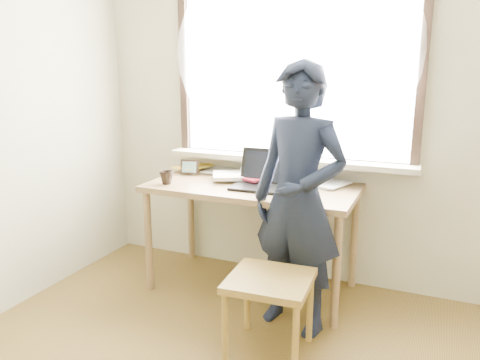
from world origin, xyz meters
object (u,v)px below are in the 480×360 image
at_px(laptop, 263,179).
at_px(mug_white, 248,172).
at_px(work_chair, 270,289).
at_px(desk, 252,196).
at_px(mug_dark, 166,178).
at_px(person, 299,200).

distance_m(laptop, mug_white, 0.30).
relative_size(laptop, mug_white, 3.40).
distance_m(mug_white, work_chair, 1.13).
height_order(desk, mug_dark, mug_dark).
bearing_deg(mug_white, desk, -58.85).
distance_m(desk, person, 0.58).
bearing_deg(work_chair, mug_dark, 152.54).
xyz_separation_m(desk, laptop, (0.09, -0.03, 0.14)).
relative_size(mug_white, mug_dark, 1.10).
bearing_deg(mug_dark, laptop, 16.09).
relative_size(desk, person, 0.89).
distance_m(laptop, mug_dark, 0.68).
xyz_separation_m(desk, work_chair, (0.39, -0.72, -0.31)).
bearing_deg(desk, mug_white, 121.15).
bearing_deg(mug_white, work_chair, -60.75).
relative_size(desk, mug_white, 13.30).
height_order(desk, person, person).
bearing_deg(laptop, work_chair, -66.04).
distance_m(work_chair, person, 0.56).
bearing_deg(work_chair, desk, 118.73).
bearing_deg(person, mug_dark, -174.40).
height_order(desk, laptop, laptop).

